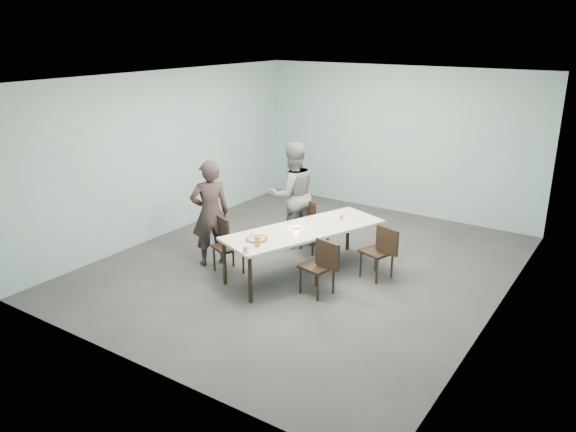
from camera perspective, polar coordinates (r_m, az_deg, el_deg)
The scene contains 16 objects.
ground at distance 9.25m, azimuth 1.83°, elevation -5.00°, with size 7.00×7.00×0.00m, color #333335.
room_shell at distance 8.64m, azimuth 1.97°, elevation 7.40°, with size 6.02×7.02×3.01m.
table at distance 8.70m, azimuth 1.68°, elevation -1.65°, with size 1.78×2.75×0.75m.
chair_near_left at distance 8.92m, azimuth -6.34°, elevation -2.56°, with size 0.65×0.55×0.87m.
chair_far_left at distance 9.75m, azimuth 2.39°, elevation -0.58°, with size 0.65×0.54×0.87m.
chair_near_right at distance 8.07m, azimuth 3.41°, elevation -4.83°, with size 0.64×0.49×0.87m.
chair_far_right at distance 8.68m, azimuth 9.44°, elevation -3.31°, with size 0.65×0.53×0.87m.
diner_near at distance 9.08m, azimuth -7.91°, elevation 0.27°, with size 0.64×0.42×1.74m, color black.
diner_far at distance 9.82m, azimuth 0.46°, elevation 2.18°, with size 0.90×0.70×1.85m, color slate.
pizza at distance 8.21m, azimuth -3.20°, elevation -2.36°, with size 0.34×0.34×0.04m.
side_plate at distance 8.20m, azimuth -1.37°, elevation -2.48°, with size 0.18×0.18×0.01m, color white.
beer_glass at distance 7.97m, azimuth -3.15°, elevation -2.61°, with size 0.08×0.08×0.15m, color orange.
water_tumbler at distance 7.79m, azimuth -4.29°, elevation -3.39°, with size 0.08×0.08×0.09m, color silver.
tealight at distance 8.67m, azimuth 0.82°, elevation -1.16°, with size 0.06×0.06×0.05m.
amber_tumbler at distance 9.11m, azimuth 5.45°, elevation -0.13°, with size 0.07×0.07×0.08m, color orange.
menu at distance 9.22m, azimuth 5.32°, elevation -0.13°, with size 0.30×0.22×0.01m, color silver.
Camera 1 is at (4.45, -7.21, 3.71)m, focal length 35.00 mm.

